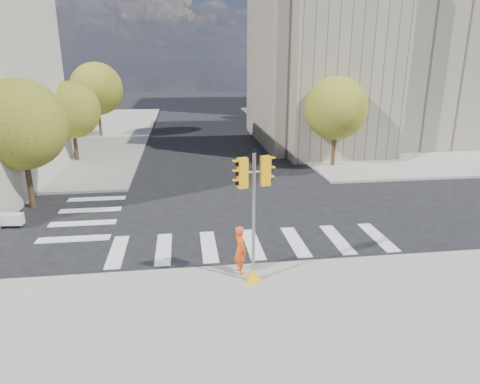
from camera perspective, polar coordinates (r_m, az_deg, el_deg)
name	(u,v)px	position (r m, az deg, el deg)	size (l,w,h in m)	color
ground	(248,226)	(19.48, 1.04, -4.52)	(160.00, 160.00, 0.00)	black
sidewalk_far_right	(393,127)	(49.93, 19.76, 8.16)	(28.00, 40.00, 0.15)	gray
sidewalk_far_left	(4,136)	(47.66, -28.98, 6.60)	(28.00, 40.00, 0.15)	gray
civic_building	(392,58)	(41.27, 19.57, 16.49)	(26.00, 16.00, 19.39)	gray
tree_lw_near	(21,125)	(23.38, -27.21, 7.98)	(4.40, 4.40, 6.41)	#382616
tree_lw_mid	(71,110)	(32.96, -21.55, 10.14)	(4.00, 4.00, 5.77)	#382616
tree_lw_far	(96,89)	(42.65, -18.60, 12.90)	(4.80, 4.80, 6.95)	#382616
tree_re_near	(336,108)	(29.85, 12.71, 10.83)	(4.20, 4.20, 6.16)	#382616
tree_re_mid	(292,91)	(41.25, 6.94, 13.28)	(4.60, 4.60, 6.66)	#382616
tree_re_far	(267,87)	(52.96, 3.62, 13.75)	(4.00, 4.00, 5.88)	#382616
lamp_near	(325,95)	(33.72, 11.23, 12.54)	(0.35, 0.18, 8.11)	black
lamp_far	(283,84)	(47.17, 5.70, 14.11)	(0.35, 0.18, 8.11)	black
traffic_signal	(254,228)	(13.82, 1.82, -4.85)	(1.08, 0.56, 4.48)	#F8A20D
photographer	(240,250)	(14.77, 0.04, -7.69)	(0.63, 0.41, 1.73)	#E54C15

